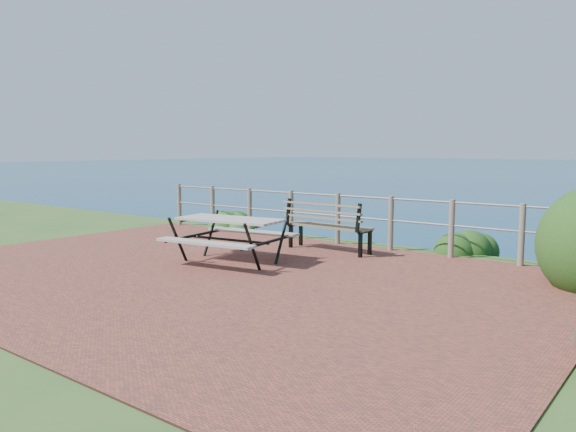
% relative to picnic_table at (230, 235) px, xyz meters
% --- Properties ---
extents(ground, '(10.00, 7.00, 0.12)m').
position_rel_picnic_table_xyz_m(ground, '(0.41, -0.72, -0.47)').
color(ground, brown).
rests_on(ground, ground).
extents(safety_railing, '(9.40, 0.10, 1.00)m').
position_rel_picnic_table_xyz_m(safety_railing, '(0.41, 2.63, 0.10)').
color(safety_railing, '#6B5B4C').
rests_on(safety_railing, ground).
extents(picnic_table, '(1.82, 1.49, 0.73)m').
position_rel_picnic_table_xyz_m(picnic_table, '(0.00, 0.00, 0.00)').
color(picnic_table, gray).
rests_on(picnic_table, ground).
extents(park_bench, '(1.68, 0.46, 0.94)m').
position_rel_picnic_table_xyz_m(park_bench, '(0.71, 1.86, 0.15)').
color(park_bench, brown).
rests_on(park_bench, ground).
extents(shrub_lip_west, '(0.86, 0.86, 0.64)m').
position_rel_picnic_table_xyz_m(shrub_lip_west, '(-2.64, 3.02, -0.47)').
color(shrub_lip_west, '#1F541F').
rests_on(shrub_lip_west, ground).
extents(shrub_lip_east, '(0.86, 0.86, 0.64)m').
position_rel_picnic_table_xyz_m(shrub_lip_east, '(2.65, 3.49, -0.47)').
color(shrub_lip_east, '#144114').
rests_on(shrub_lip_east, ground).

